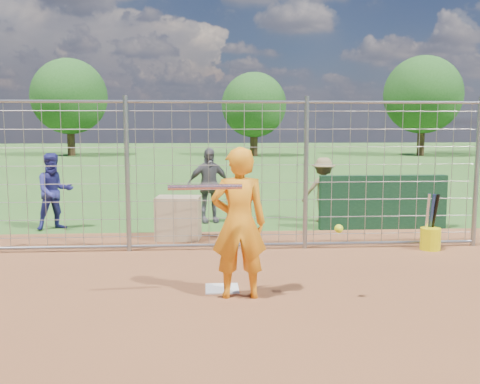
{
  "coord_description": "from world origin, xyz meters",
  "views": [
    {
      "loc": [
        -0.21,
        -6.94,
        2.16
      ],
      "look_at": [
        0.3,
        0.8,
        1.15
      ],
      "focal_mm": 40.0,
      "sensor_mm": 36.0,
      "label": 1
    }
  ],
  "objects": [
    {
      "name": "ground",
      "position": [
        0.0,
        0.0,
        0.0
      ],
      "size": [
        100.0,
        100.0,
        0.0
      ],
      "primitive_type": "plane",
      "color": "#2D591E",
      "rests_on": "ground"
    },
    {
      "name": "home_plate",
      "position": [
        0.0,
        -0.2,
        0.01
      ],
      "size": [
        0.43,
        0.43,
        0.02
      ],
      "primitive_type": "cube",
      "color": "silver",
      "rests_on": "ground"
    },
    {
      "name": "dugout_wall",
      "position": [
        3.4,
        3.6,
        0.55
      ],
      "size": [
        2.6,
        0.2,
        1.1
      ],
      "primitive_type": "cube",
      "color": "#11381E",
      "rests_on": "ground"
    },
    {
      "name": "batter",
      "position": [
        0.2,
        -0.52,
        0.94
      ],
      "size": [
        0.69,
        0.45,
        1.87
      ],
      "primitive_type": "imported",
      "rotation": [
        0.0,
        0.0,
        3.15
      ],
      "color": "orange",
      "rests_on": "ground"
    },
    {
      "name": "bystander_a",
      "position": [
        -3.26,
        3.99,
        0.78
      ],
      "size": [
        0.95,
        0.89,
        1.56
      ],
      "primitive_type": "imported",
      "rotation": [
        0.0,
        0.0,
        0.52
      ],
      "color": "navy",
      "rests_on": "ground"
    },
    {
      "name": "bystander_b",
      "position": [
        -0.14,
        4.57,
        0.81
      ],
      "size": [
        1.01,
        0.58,
        1.62
      ],
      "primitive_type": "imported",
      "rotation": [
        0.0,
        0.0,
        0.2
      ],
      "color": "#505055",
      "rests_on": "ground"
    },
    {
      "name": "bystander_c",
      "position": [
        2.36,
        4.45,
        0.7
      ],
      "size": [
        0.93,
        0.56,
        1.41
      ],
      "primitive_type": "imported",
      "rotation": [
        0.0,
        0.0,
        3.18
      ],
      "color": "olive",
      "rests_on": "ground"
    },
    {
      "name": "equipment_bin",
      "position": [
        -0.71,
        2.88,
        0.4
      ],
      "size": [
        0.86,
        0.64,
        0.8
      ],
      "primitive_type": "cube",
      "rotation": [
        0.0,
        0.0,
        -0.11
      ],
      "color": "tan",
      "rests_on": "ground"
    },
    {
      "name": "equipment_in_play",
      "position": [
        0.17,
        -0.81,
        1.3
      ],
      "size": [
        2.07,
        0.13,
        0.6
      ],
      "color": "silver",
      "rests_on": "ground"
    },
    {
      "name": "bucket_with_bats",
      "position": [
        3.62,
        1.76,
        0.25
      ],
      "size": [
        0.34,
        0.36,
        0.97
      ],
      "color": "yellow",
      "rests_on": "ground"
    },
    {
      "name": "backstop_fence",
      "position": [
        0.0,
        2.0,
        1.26
      ],
      "size": [
        9.08,
        0.08,
        2.6
      ],
      "color": "gray",
      "rests_on": "ground"
    },
    {
      "name": "tree_line",
      "position": [
        3.13,
        28.13,
        3.71
      ],
      "size": [
        44.66,
        6.72,
        6.48
      ],
      "color": "#3F2B19",
      "rests_on": "ground"
    }
  ]
}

